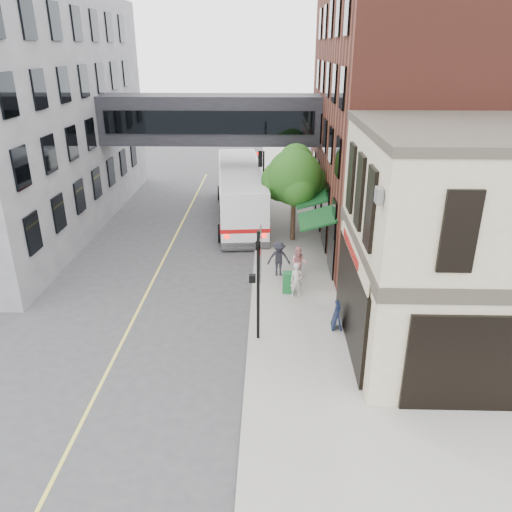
# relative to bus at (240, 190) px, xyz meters

# --- Properties ---
(ground) EXTENTS (120.00, 120.00, 0.00)m
(ground) POSITION_rel_bus_xyz_m (1.17, -17.56, -1.92)
(ground) COLOR #38383A
(ground) RESTS_ON ground
(sidewalk_main) EXTENTS (4.00, 60.00, 0.15)m
(sidewalk_main) POSITION_rel_bus_xyz_m (3.17, -3.56, -1.85)
(sidewalk_main) COLOR gray
(sidewalk_main) RESTS_ON ground
(corner_building) EXTENTS (10.19, 8.12, 8.45)m
(corner_building) POSITION_rel_bus_xyz_m (10.14, -15.56, 2.29)
(corner_building) COLOR tan
(corner_building) RESTS_ON ground
(brick_building) EXTENTS (13.76, 18.00, 14.00)m
(brick_building) POSITION_rel_bus_xyz_m (11.14, -2.56, 5.07)
(brick_building) COLOR #55241A
(brick_building) RESTS_ON ground
(skyway_bridge) EXTENTS (14.00, 3.18, 3.00)m
(skyway_bridge) POSITION_rel_bus_xyz_m (-1.83, 0.44, 4.58)
(skyway_bridge) COLOR black
(skyway_bridge) RESTS_ON ground
(traffic_signal_near) EXTENTS (0.44, 0.22, 4.60)m
(traffic_signal_near) POSITION_rel_bus_xyz_m (1.53, -15.56, 1.06)
(traffic_signal_near) COLOR black
(traffic_signal_near) RESTS_ON sidewalk_main
(traffic_signal_far) EXTENTS (0.53, 0.28, 4.50)m
(traffic_signal_far) POSITION_rel_bus_xyz_m (1.43, -0.56, 1.42)
(traffic_signal_far) COLOR black
(traffic_signal_far) RESTS_ON sidewalk_main
(street_sign_pole) EXTENTS (0.08, 0.75, 3.00)m
(street_sign_pole) POSITION_rel_bus_xyz_m (1.56, -10.56, 0.01)
(street_sign_pole) COLOR gray
(street_sign_pole) RESTS_ON sidewalk_main
(street_tree) EXTENTS (3.80, 3.20, 5.60)m
(street_tree) POSITION_rel_bus_xyz_m (3.36, -4.34, 1.99)
(street_tree) COLOR #382619
(street_tree) RESTS_ON sidewalk_main
(lane_marking) EXTENTS (0.12, 40.00, 0.01)m
(lane_marking) POSITION_rel_bus_xyz_m (-3.83, -7.56, -1.92)
(lane_marking) COLOR #D8CC4C
(lane_marking) RESTS_ON ground
(bus) EXTENTS (4.10, 12.97, 3.43)m
(bus) POSITION_rel_bus_xyz_m (0.00, 0.00, 0.00)
(bus) COLOR white
(bus) RESTS_ON ground
(pedestrian_a) EXTENTS (0.65, 0.50, 1.61)m
(pedestrian_a) POSITION_rel_bus_xyz_m (3.24, -11.92, -0.97)
(pedestrian_a) COLOR beige
(pedestrian_a) RESTS_ON sidewalk_main
(pedestrian_b) EXTENTS (0.87, 0.72, 1.64)m
(pedestrian_b) POSITION_rel_bus_xyz_m (3.44, -9.95, -0.95)
(pedestrian_b) COLOR pink
(pedestrian_b) RESTS_ON sidewalk_main
(pedestrian_c) EXTENTS (1.19, 0.72, 1.80)m
(pedestrian_c) POSITION_rel_bus_xyz_m (2.46, -9.64, -0.87)
(pedestrian_c) COLOR black
(pedestrian_c) RESTS_ON sidewalk_main
(newspaper_box) EXTENTS (0.50, 0.44, 1.00)m
(newspaper_box) POSITION_rel_bus_xyz_m (2.87, -11.52, -1.27)
(newspaper_box) COLOR #155C29
(newspaper_box) RESTS_ON sidewalk_main
(sandwich_board) EXTENTS (0.42, 0.63, 1.10)m
(sandwich_board) POSITION_rel_bus_xyz_m (4.77, -14.71, -1.22)
(sandwich_board) COLOR black
(sandwich_board) RESTS_ON sidewalk_main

